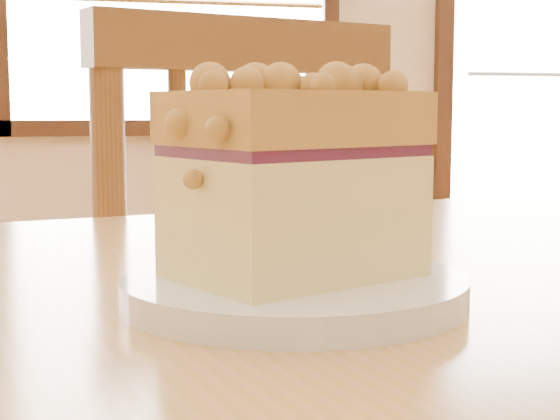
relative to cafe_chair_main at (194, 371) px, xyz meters
name	(u,v)px	position (x,y,z in m)	size (l,w,h in m)	color
entry_door	(523,49)	(2.43, 3.26, 0.70)	(1.08, 0.06, 2.29)	white
cafe_chair_main	(194,371)	(0.00, 0.00, 0.00)	(0.55, 0.55, 0.98)	brown
plate	(294,291)	(-0.05, -0.70, 0.26)	(0.20, 0.20, 0.02)	white
cake_slice	(292,170)	(-0.05, -0.70, 0.33)	(0.16, 0.14, 0.12)	#F3DB89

